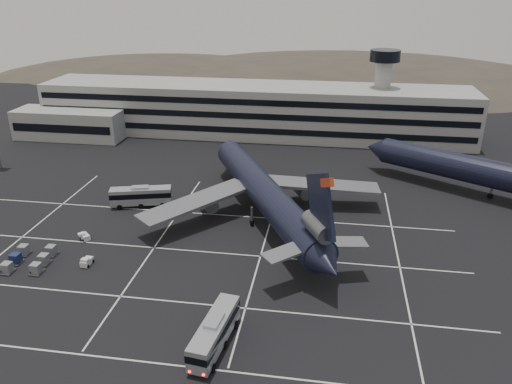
% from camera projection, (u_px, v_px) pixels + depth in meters
% --- Properties ---
extents(ground, '(260.00, 260.00, 0.00)m').
position_uv_depth(ground, '(182.00, 263.00, 78.87)').
color(ground, black).
rests_on(ground, ground).
extents(lane_markings, '(90.00, 55.62, 0.01)m').
position_uv_depth(lane_markings, '(189.00, 261.00, 79.39)').
color(lane_markings, silver).
rests_on(lane_markings, ground).
extents(terminal, '(125.00, 26.00, 24.00)m').
position_uv_depth(terminal, '(243.00, 110.00, 141.08)').
color(terminal, gray).
rests_on(terminal, ground).
extents(hills, '(352.00, 180.00, 44.00)m').
position_uv_depth(hills, '(324.00, 101.00, 235.30)').
color(hills, '#38332B').
rests_on(hills, ground).
extents(trijet_main, '(42.71, 53.53, 18.08)m').
position_uv_depth(trijet_main, '(266.00, 194.00, 90.95)').
color(trijet_main, black).
rests_on(trijet_main, ground).
extents(trijet_far, '(51.80, 36.34, 18.08)m').
position_uv_depth(trijet_far, '(500.00, 175.00, 99.24)').
color(trijet_far, black).
rests_on(trijet_far, ground).
extents(bus_near, '(4.21, 11.88, 4.11)m').
position_uv_depth(bus_near, '(215.00, 331.00, 60.23)').
color(bus_near, '#9A9DA2').
rests_on(bus_near, ground).
extents(bus_far, '(12.10, 5.76, 4.17)m').
position_uv_depth(bus_far, '(141.00, 195.00, 97.69)').
color(bus_far, '#9A9DA2').
rests_on(bus_far, ground).
extents(tug_a, '(1.42, 2.28, 1.42)m').
position_uv_depth(tug_a, '(87.00, 262.00, 78.03)').
color(tug_a, silver).
rests_on(tug_a, ground).
extents(tug_b, '(2.41, 2.35, 1.36)m').
position_uv_depth(tug_b, '(85.00, 236.00, 85.72)').
color(tug_b, silver).
rests_on(tug_b, ground).
extents(uld_cluster, '(7.05, 8.09, 1.68)m').
position_uv_depth(uld_cluster, '(30.00, 259.00, 78.42)').
color(uld_cluster, '#2D2D30').
rests_on(uld_cluster, ground).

